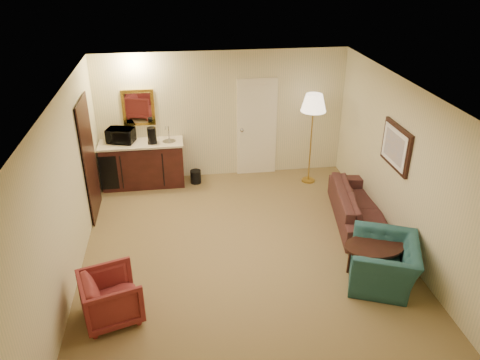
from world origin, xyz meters
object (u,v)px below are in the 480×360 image
Objects in this scene: coffee_table at (372,259)px; teal_armchair at (385,256)px; wetbar_cabinet at (143,164)px; waste_bin at (196,177)px; floor_lamp at (311,139)px; rose_chair_near at (111,295)px; coffee_maker at (152,135)px; microwave at (120,134)px; sofa at (360,201)px.

teal_armchair is at bearing -69.19° from coffee_table.
waste_bin is at bearing -3.86° from wetbar_cabinet.
wetbar_cabinet is at bearing 174.54° from floor_lamp.
wetbar_cabinet is 5.05m from teal_armchair.
floor_lamp is at bearing 91.85° from coffee_table.
rose_chair_near is 5.05m from floor_lamp.
waste_bin is (1.04, -0.07, -0.32)m from wetbar_cabinet.
floor_lamp is 3.13m from coffee_maker.
teal_armchair is at bearing -86.95° from floor_lamp.
wetbar_cabinet is 3.21× the size of microwave.
sofa is 1.50m from coffee_table.
rose_chair_near reaches higher than waste_bin.
wetbar_cabinet is at bearing 135.25° from coffee_table.
teal_armchair is 4.35m from waste_bin.
sofa is at bearing -41.57° from coffee_maker.
rose_chair_near is at bearing -110.75° from coffee_maker.
teal_armchair is (3.53, -3.62, -0.01)m from wetbar_cabinet.
microwave is (-4.18, 2.04, 0.70)m from sofa.
waste_bin is 0.53× the size of microwave.
microwave reaches higher than waste_bin.
floor_lamp is at bearing -5.46° from wetbar_cabinet.
floor_lamp is 2.46m from waste_bin.
sofa is 2.31× the size of coffee_table.
teal_armchair is 2.04× the size of microwave.
floor_lamp reaches higher than waste_bin.
coffee_maker is (0.23, -0.06, 0.62)m from wetbar_cabinet.
teal_armchair is at bearing -27.38° from microwave.
coffee_maker reaches higher than waste_bin.
waste_bin is (-2.31, 0.25, -0.79)m from floor_lamp.
sofa is at bearing -27.37° from wetbar_cabinet.
waste_bin is at bearing -122.75° from teal_armchair.
sofa reaches higher than rose_chair_near.
teal_armchair is 3.81× the size of waste_bin.
microwave is at bearing -111.20° from teal_armchair.
waste_bin is at bearing 125.77° from coffee_table.
waste_bin is at bearing -14.10° from coffee_maker.
microwave is 1.59× the size of coffee_maker.
microwave is at bearing 137.61° from coffee_table.
coffee_table is at bearing -59.68° from coffee_maker.
microwave is at bearing 153.93° from coffee_maker.
waste_bin is (-2.49, 3.55, -0.32)m from teal_armchair.
coffee_table is at bearing -44.75° from wetbar_cabinet.
teal_armchair is 1.18× the size of coffee_table.
wetbar_cabinet is 0.81× the size of sofa.
floor_lamp is (3.60, 3.50, 0.56)m from rose_chair_near.
coffee_table is (-0.08, 0.20, -0.20)m from teal_armchair.
rose_chair_near is at bearing -108.95° from waste_bin.
rose_chair_near is 3.96m from microwave.
microwave is (-0.13, 3.89, 0.73)m from rose_chair_near.
sofa is 1.68m from teal_armchair.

